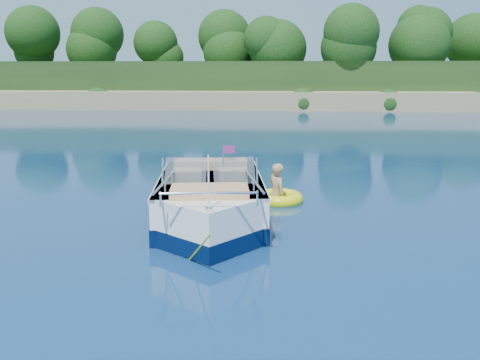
{
  "coord_description": "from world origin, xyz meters",
  "views": [
    {
      "loc": [
        -0.08,
        -9.13,
        3.24
      ],
      "look_at": [
        -0.92,
        2.44,
        0.85
      ],
      "focal_mm": 40.0,
      "sensor_mm": 36.0,
      "label": 1
    }
  ],
  "objects": [
    {
      "name": "ground",
      "position": [
        0.0,
        0.0,
        0.0
      ],
      "size": [
        160.0,
        160.0,
        0.0
      ],
      "primitive_type": "plane",
      "color": "#0A244C",
      "rests_on": "ground"
    },
    {
      "name": "shoreline",
      "position": [
        0.0,
        63.77,
        0.98
      ],
      "size": [
        170.0,
        59.0,
        6.0
      ],
      "color": "#8C7751",
      "rests_on": "ground"
    },
    {
      "name": "treeline",
      "position": [
        0.04,
        41.01,
        5.55
      ],
      "size": [
        150.0,
        7.12,
        8.19
      ],
      "color": "#311D10",
      "rests_on": "ground"
    },
    {
      "name": "motorboat",
      "position": [
        -1.52,
        1.96,
        0.41
      ],
      "size": [
        2.73,
        6.29,
        2.1
      ],
      "rotation": [
        0.0,
        0.0,
        0.12
      ],
      "color": "white",
      "rests_on": "ground"
    },
    {
      "name": "tow_tube",
      "position": [
        -0.05,
        3.95,
        0.08
      ],
      "size": [
        1.26,
        1.26,
        0.32
      ],
      "rotation": [
        0.0,
        0.0,
        -0.03
      ],
      "color": "#FFF80E",
      "rests_on": "ground"
    },
    {
      "name": "boy",
      "position": [
        -0.13,
        3.86,
        0.0
      ],
      "size": [
        0.8,
        0.93,
        1.7
      ],
      "primitive_type": "imported",
      "rotation": [
        0.0,
        -0.17,
        2.16
      ],
      "color": "tan",
      "rests_on": "ground"
    }
  ]
}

